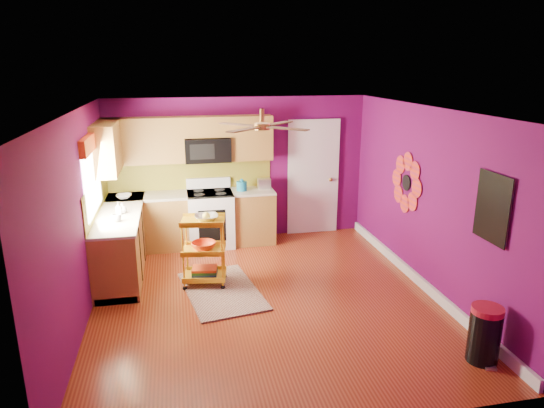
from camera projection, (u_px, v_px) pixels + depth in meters
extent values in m
plane|color=maroon|center=(266.00, 298.00, 6.52)|extent=(5.00, 5.00, 0.00)
cube|color=#5F0A51|center=(239.00, 169.00, 8.52)|extent=(4.50, 0.04, 2.50)
cube|color=#5F0A51|center=(324.00, 299.00, 3.82)|extent=(4.50, 0.04, 2.50)
cube|color=#5F0A51|center=(79.00, 220.00, 5.74)|extent=(0.04, 5.00, 2.50)
cube|color=#5F0A51|center=(427.00, 200.00, 6.60)|extent=(0.04, 5.00, 2.50)
cube|color=silver|center=(265.00, 110.00, 5.82)|extent=(4.50, 5.00, 0.04)
cube|color=white|center=(418.00, 279.00, 6.92)|extent=(0.05, 4.90, 0.14)
cube|color=brown|center=(122.00, 242.00, 7.29)|extent=(0.60, 2.30, 0.90)
cube|color=brown|center=(193.00, 221.00, 8.30)|extent=(2.80, 0.60, 0.90)
cube|color=beige|center=(119.00, 212.00, 7.16)|extent=(0.63, 2.30, 0.04)
cube|color=beige|center=(192.00, 194.00, 8.17)|extent=(2.80, 0.63, 0.04)
cube|color=black|center=(124.00, 267.00, 7.40)|extent=(0.54, 2.30, 0.10)
cube|color=black|center=(194.00, 242.00, 8.41)|extent=(2.80, 0.54, 0.10)
cube|color=white|center=(211.00, 219.00, 8.33)|extent=(0.76, 0.66, 0.92)
cube|color=black|center=(210.00, 193.00, 8.20)|extent=(0.76, 0.62, 0.03)
cube|color=white|center=(208.00, 183.00, 8.43)|extent=(0.76, 0.06, 0.18)
cube|color=black|center=(212.00, 226.00, 8.03)|extent=(0.45, 0.02, 0.55)
cube|color=brown|center=(143.00, 141.00, 7.90)|extent=(1.32, 0.33, 0.75)
cube|color=brown|center=(251.00, 138.00, 8.24)|extent=(0.72, 0.33, 0.75)
cube|color=brown|center=(207.00, 127.00, 8.05)|extent=(0.76, 0.33, 0.34)
cube|color=brown|center=(108.00, 147.00, 7.35)|extent=(0.33, 1.30, 0.75)
cube|color=black|center=(208.00, 150.00, 8.12)|extent=(0.76, 0.38, 0.40)
cube|color=brown|center=(190.00, 174.00, 8.37)|extent=(2.80, 0.01, 0.51)
cube|color=brown|center=(97.00, 196.00, 7.03)|extent=(0.01, 2.30, 0.51)
cube|color=white|center=(92.00, 176.00, 6.65)|extent=(0.03, 1.20, 1.00)
cube|color=red|center=(90.00, 142.00, 6.52)|extent=(0.08, 1.35, 0.22)
cube|color=white|center=(313.00, 179.00, 8.82)|extent=(0.85, 0.04, 2.05)
cube|color=white|center=(313.00, 179.00, 8.80)|extent=(0.95, 0.02, 2.15)
sphere|color=#BF8C3F|center=(331.00, 180.00, 8.84)|extent=(0.07, 0.07, 0.07)
cylinder|color=black|center=(406.00, 183.00, 7.13)|extent=(0.01, 0.24, 0.24)
cube|color=teal|center=(493.00, 208.00, 5.19)|extent=(0.03, 0.52, 0.72)
cube|color=black|center=(492.00, 208.00, 5.19)|extent=(0.01, 0.56, 0.76)
cylinder|color=#BF8C3F|center=(262.00, 115.00, 6.03)|extent=(0.06, 0.06, 0.16)
cylinder|color=#BF8C3F|center=(262.00, 126.00, 6.07)|extent=(0.20, 0.20, 0.08)
cube|color=#4C2D19|center=(278.00, 123.00, 6.38)|extent=(0.47, 0.47, 0.01)
cube|color=#4C2D19|center=(238.00, 124.00, 6.27)|extent=(0.47, 0.47, 0.01)
cube|color=#4C2D19|center=(244.00, 130.00, 5.77)|extent=(0.47, 0.47, 0.01)
cube|color=#4C2D19|center=(288.00, 129.00, 5.87)|extent=(0.47, 0.47, 0.01)
cube|color=#321610|center=(222.00, 291.00, 6.71)|extent=(1.18, 1.66, 0.02)
cylinder|color=gold|center=(183.00, 257.00, 6.61)|extent=(0.03, 0.03, 0.92)
cylinder|color=gold|center=(222.00, 256.00, 6.63)|extent=(0.03, 0.03, 0.92)
cylinder|color=gold|center=(187.00, 247.00, 6.96)|extent=(0.03, 0.03, 0.92)
cylinder|color=gold|center=(224.00, 246.00, 6.98)|extent=(0.03, 0.03, 0.92)
sphere|color=black|center=(185.00, 288.00, 6.74)|extent=(0.06, 0.06, 0.06)
sphere|color=black|center=(223.00, 287.00, 6.76)|extent=(0.06, 0.06, 0.06)
sphere|color=black|center=(188.00, 277.00, 7.10)|extent=(0.06, 0.06, 0.06)
sphere|color=black|center=(224.00, 276.00, 7.12)|extent=(0.06, 0.06, 0.06)
cube|color=gold|center=(203.00, 222.00, 6.68)|extent=(0.66, 0.52, 0.03)
cube|color=gold|center=(204.00, 250.00, 6.79)|extent=(0.66, 0.52, 0.03)
cube|color=gold|center=(205.00, 276.00, 6.90)|extent=(0.66, 0.52, 0.03)
imported|color=beige|center=(206.00, 218.00, 6.66)|extent=(0.38, 0.38, 0.08)
sphere|color=yellow|center=(206.00, 216.00, 6.65)|extent=(0.11, 0.11, 0.11)
imported|color=red|center=(204.00, 246.00, 6.77)|extent=(0.39, 0.39, 0.11)
cube|color=navy|center=(205.00, 273.00, 6.89)|extent=(0.38, 0.31, 0.04)
cube|color=#267233|center=(205.00, 271.00, 6.88)|extent=(0.38, 0.31, 0.04)
cube|color=red|center=(205.00, 268.00, 6.87)|extent=(0.38, 0.31, 0.03)
cylinder|color=black|center=(484.00, 337.00, 5.08)|extent=(0.41, 0.41, 0.56)
cylinder|color=maroon|center=(488.00, 310.00, 4.99)|extent=(0.33, 0.33, 0.07)
cube|color=beige|center=(491.00, 368.00, 5.00)|extent=(0.12, 0.09, 0.03)
cylinder|color=#147196|center=(242.00, 186.00, 8.30)|extent=(0.18, 0.18, 0.16)
sphere|color=#147196|center=(242.00, 180.00, 8.27)|extent=(0.06, 0.06, 0.06)
cube|color=beige|center=(264.00, 184.00, 8.42)|extent=(0.22, 0.15, 0.18)
imported|color=#EA3F72|center=(118.00, 208.00, 6.99)|extent=(0.08, 0.08, 0.18)
imported|color=white|center=(122.00, 208.00, 7.03)|extent=(0.13, 0.13, 0.16)
imported|color=white|center=(124.00, 196.00, 7.84)|extent=(0.25, 0.25, 0.06)
imported|color=white|center=(117.00, 218.00, 6.68)|extent=(0.13, 0.13, 0.10)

